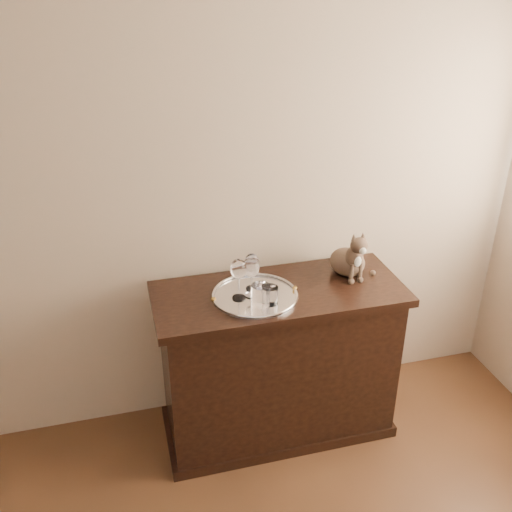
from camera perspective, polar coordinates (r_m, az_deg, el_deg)
The scene contains 9 objects.
wall_back at distance 2.68m, azimuth -11.92°, elevation 7.48°, with size 4.00×0.10×2.70m, color #C5AD93.
sideboard at distance 2.94m, azimuth 2.19°, elevation -10.58°, with size 1.20×0.50×0.85m, color black, non-canonical shape.
tray at distance 2.65m, azimuth -0.11°, elevation -4.05°, with size 0.40×0.40×0.01m, color silver.
wine_glass_b at distance 2.65m, azimuth -0.42°, elevation -1.58°, with size 0.07×0.07×0.19m, color white, non-canonical shape.
wine_glass_c at distance 2.58m, azimuth -1.74°, elevation -2.32°, with size 0.08×0.08×0.20m, color silver, non-canonical shape.
wine_glass_d at distance 2.60m, azimuth -0.48°, elevation -2.17°, with size 0.07×0.07×0.19m, color silver, non-canonical shape.
tumbler_a at distance 2.57m, azimuth 1.40°, elevation -3.94°, with size 0.07×0.07×0.08m, color white.
tumbler_b at distance 2.56m, azimuth 0.46°, elevation -3.90°, with size 0.09×0.09×0.10m, color white.
cat at distance 2.83m, azimuth 9.21°, elevation 0.58°, with size 0.26×0.24×0.26m, color brown, non-canonical shape.
Camera 1 is at (-0.10, -0.28, 2.23)m, focal length 40.00 mm.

